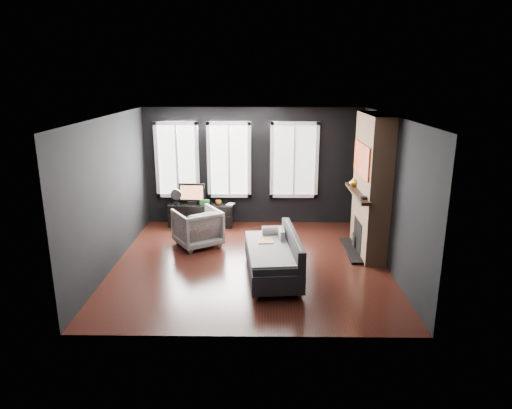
{
  "coord_description": "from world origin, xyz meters",
  "views": [
    {
      "loc": [
        0.21,
        -7.9,
        3.36
      ],
      "look_at": [
        0.1,
        0.3,
        1.05
      ],
      "focal_mm": 32.0,
      "sensor_mm": 36.0,
      "label": 1
    }
  ],
  "objects_px": {
    "sofa": "(272,255)",
    "media_console": "(201,215)",
    "armchair": "(198,226)",
    "mug": "(218,202)",
    "monitor": "(192,192)",
    "mantel_vase": "(354,182)",
    "book": "(227,200)"
  },
  "relations": [
    {
      "from": "media_console",
      "to": "monitor",
      "type": "xyz_separation_m",
      "value": [
        -0.21,
        0.03,
        0.53
      ]
    },
    {
      "from": "media_console",
      "to": "book",
      "type": "bearing_deg",
      "value": 1.87
    },
    {
      "from": "sofa",
      "to": "media_console",
      "type": "height_order",
      "value": "sofa"
    },
    {
      "from": "mantel_vase",
      "to": "armchair",
      "type": "bearing_deg",
      "value": -177.27
    },
    {
      "from": "armchair",
      "to": "mantel_vase",
      "type": "distance_m",
      "value": 3.28
    },
    {
      "from": "armchair",
      "to": "mug",
      "type": "bearing_deg",
      "value": -135.29
    },
    {
      "from": "media_console",
      "to": "monitor",
      "type": "distance_m",
      "value": 0.57
    },
    {
      "from": "sofa",
      "to": "media_console",
      "type": "relative_size",
      "value": 1.24
    },
    {
      "from": "monitor",
      "to": "mantel_vase",
      "type": "relative_size",
      "value": 3.34
    },
    {
      "from": "sofa",
      "to": "mantel_vase",
      "type": "bearing_deg",
      "value": 39.53
    },
    {
      "from": "sofa",
      "to": "mantel_vase",
      "type": "xyz_separation_m",
      "value": [
        1.66,
        1.65,
        0.92
      ]
    },
    {
      "from": "media_console",
      "to": "mantel_vase",
      "type": "xyz_separation_m",
      "value": [
        3.25,
        -1.19,
        1.06
      ]
    },
    {
      "from": "sofa",
      "to": "mantel_vase",
      "type": "height_order",
      "value": "mantel_vase"
    },
    {
      "from": "sofa",
      "to": "monitor",
      "type": "distance_m",
      "value": 3.41
    },
    {
      "from": "mantel_vase",
      "to": "book",
      "type": "bearing_deg",
      "value": 155.91
    },
    {
      "from": "media_console",
      "to": "mantel_vase",
      "type": "bearing_deg",
      "value": -17.38
    },
    {
      "from": "sofa",
      "to": "mug",
      "type": "xyz_separation_m",
      "value": [
        -1.18,
        2.8,
        0.18
      ]
    },
    {
      "from": "armchair",
      "to": "mantel_vase",
      "type": "height_order",
      "value": "mantel_vase"
    },
    {
      "from": "media_console",
      "to": "mug",
      "type": "relative_size",
      "value": 11.25
    },
    {
      "from": "book",
      "to": "mantel_vase",
      "type": "distance_m",
      "value": 2.97
    },
    {
      "from": "mantel_vase",
      "to": "mug",
      "type": "bearing_deg",
      "value": 157.96
    },
    {
      "from": "book",
      "to": "mantel_vase",
      "type": "bearing_deg",
      "value": -24.09
    },
    {
      "from": "media_console",
      "to": "mantel_vase",
      "type": "height_order",
      "value": "mantel_vase"
    },
    {
      "from": "armchair",
      "to": "mug",
      "type": "distance_m",
      "value": 1.35
    },
    {
      "from": "mug",
      "to": "book",
      "type": "distance_m",
      "value": 0.21
    },
    {
      "from": "media_console",
      "to": "mantel_vase",
      "type": "relative_size",
      "value": 8.2
    },
    {
      "from": "monitor",
      "to": "armchair",
      "type": "bearing_deg",
      "value": -74.55
    },
    {
      "from": "monitor",
      "to": "mantel_vase",
      "type": "height_order",
      "value": "mantel_vase"
    },
    {
      "from": "sofa",
      "to": "monitor",
      "type": "bearing_deg",
      "value": 116.74
    },
    {
      "from": "sofa",
      "to": "book",
      "type": "bearing_deg",
      "value": 103.8
    },
    {
      "from": "sofa",
      "to": "mug",
      "type": "distance_m",
      "value": 3.05
    },
    {
      "from": "sofa",
      "to": "armchair",
      "type": "distance_m",
      "value": 2.12
    }
  ]
}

